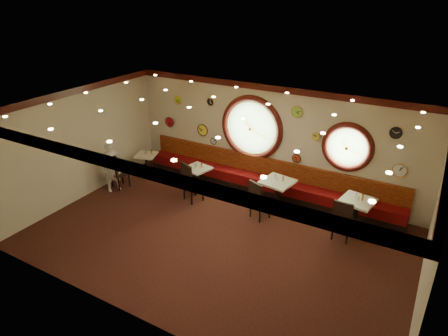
# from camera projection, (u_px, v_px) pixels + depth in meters

# --- Properties ---
(floor) EXTENTS (9.00, 6.00, 0.00)m
(floor) POSITION_uv_depth(u_px,v_px,m) (218.00, 237.00, 9.86)
(floor) COLOR black
(floor) RESTS_ON ground
(ceiling) EXTENTS (9.00, 6.00, 0.02)m
(ceiling) POSITION_uv_depth(u_px,v_px,m) (217.00, 112.00, 8.52)
(ceiling) COLOR gold
(ceiling) RESTS_ON wall_back
(wall_back) EXTENTS (9.00, 0.02, 3.20)m
(wall_back) POSITION_uv_depth(u_px,v_px,m) (270.00, 139.00, 11.55)
(wall_back) COLOR beige
(wall_back) RESTS_ON floor
(wall_front) EXTENTS (9.00, 0.02, 3.20)m
(wall_front) POSITION_uv_depth(u_px,v_px,m) (128.00, 247.00, 6.83)
(wall_front) COLOR beige
(wall_front) RESTS_ON floor
(wall_left) EXTENTS (0.02, 6.00, 3.20)m
(wall_left) POSITION_uv_depth(u_px,v_px,m) (80.00, 144.00, 11.22)
(wall_left) COLOR beige
(wall_left) RESTS_ON floor
(wall_right) EXTENTS (0.02, 6.00, 3.20)m
(wall_right) POSITION_uv_depth(u_px,v_px,m) (433.00, 234.00, 7.16)
(wall_right) COLOR beige
(wall_right) RESTS_ON floor
(molding_back) EXTENTS (9.00, 0.10, 0.18)m
(molding_back) POSITION_uv_depth(u_px,v_px,m) (272.00, 88.00, 10.88)
(molding_back) COLOR #3D0E0B
(molding_back) RESTS_ON wall_back
(molding_front) EXTENTS (9.00, 0.10, 0.18)m
(molding_front) POSITION_uv_depth(u_px,v_px,m) (121.00, 165.00, 6.23)
(molding_front) COLOR #3D0E0B
(molding_front) RESTS_ON wall_back
(molding_left) EXTENTS (0.10, 6.00, 0.18)m
(molding_left) POSITION_uv_depth(u_px,v_px,m) (73.00, 91.00, 10.57)
(molding_left) COLOR #3D0E0B
(molding_left) RESTS_ON wall_back
(banquette_base) EXTENTS (8.00, 0.55, 0.20)m
(banquette_base) POSITION_uv_depth(u_px,v_px,m) (264.00, 189.00, 11.96)
(banquette_base) COLOR black
(banquette_base) RESTS_ON floor
(banquette_seat) EXTENTS (8.00, 0.55, 0.30)m
(banquette_seat) POSITION_uv_depth(u_px,v_px,m) (264.00, 182.00, 11.86)
(banquette_seat) COLOR #57070A
(banquette_seat) RESTS_ON banquette_base
(banquette_back) EXTENTS (8.00, 0.10, 0.55)m
(banquette_back) POSITION_uv_depth(u_px,v_px,m) (268.00, 167.00, 11.86)
(banquette_back) COLOR #5D0708
(banquette_back) RESTS_ON wall_back
(porthole_left_glass) EXTENTS (1.66, 0.02, 1.66)m
(porthole_left_glass) POSITION_uv_depth(u_px,v_px,m) (252.00, 128.00, 11.72)
(porthole_left_glass) COLOR #8CB56C
(porthole_left_glass) RESTS_ON wall_back
(porthole_left_frame) EXTENTS (1.98, 0.18, 1.98)m
(porthole_left_frame) POSITION_uv_depth(u_px,v_px,m) (252.00, 128.00, 11.70)
(porthole_left_frame) COLOR #3D0E0B
(porthole_left_frame) RESTS_ON wall_back
(porthole_left_ring) EXTENTS (1.61, 0.03, 1.61)m
(porthole_left_ring) POSITION_uv_depth(u_px,v_px,m) (251.00, 128.00, 11.68)
(porthole_left_ring) COLOR gold
(porthole_left_ring) RESTS_ON wall_back
(porthole_right_glass) EXTENTS (1.10, 0.02, 1.10)m
(porthole_right_glass) POSITION_uv_depth(u_px,v_px,m) (348.00, 147.00, 10.47)
(porthole_right_glass) COLOR #8CB56C
(porthole_right_glass) RESTS_ON wall_back
(porthole_right_frame) EXTENTS (1.38, 0.18, 1.38)m
(porthole_right_frame) POSITION_uv_depth(u_px,v_px,m) (347.00, 147.00, 10.46)
(porthole_right_frame) COLOR #3D0E0B
(porthole_right_frame) RESTS_ON wall_back
(porthole_right_ring) EXTENTS (1.09, 0.03, 1.09)m
(porthole_right_ring) POSITION_uv_depth(u_px,v_px,m) (347.00, 148.00, 10.44)
(porthole_right_ring) COLOR gold
(porthole_right_ring) RESTS_ON wall_back
(wall_clock_0) EXTENTS (0.26, 0.03, 0.26)m
(wall_clock_0) POSITION_uv_depth(u_px,v_px,m) (178.00, 100.00, 12.65)
(wall_clock_0) COLOR #B3D42A
(wall_clock_0) RESTS_ON wall_back
(wall_clock_1) EXTENTS (0.20, 0.03, 0.20)m
(wall_clock_1) POSITION_uv_depth(u_px,v_px,m) (214.00, 141.00, 12.55)
(wall_clock_1) COLOR silver
(wall_clock_1) RESTS_ON wall_back
(wall_clock_2) EXTENTS (0.32, 0.03, 0.32)m
(wall_clock_2) POSITION_uv_depth(u_px,v_px,m) (170.00, 122.00, 13.17)
(wall_clock_2) COLOR red
(wall_clock_2) RESTS_ON wall_back
(wall_clock_3) EXTENTS (0.30, 0.03, 0.30)m
(wall_clock_3) POSITION_uv_depth(u_px,v_px,m) (297.00, 112.00, 10.79)
(wall_clock_3) COLOR #7FC13C
(wall_clock_3) RESTS_ON wall_back
(wall_clock_4) EXTENTS (0.24, 0.03, 0.24)m
(wall_clock_4) POSITION_uv_depth(u_px,v_px,m) (297.00, 158.00, 11.31)
(wall_clock_4) COLOR red
(wall_clock_4) RESTS_ON wall_back
(wall_clock_5) EXTENTS (0.28, 0.03, 0.28)m
(wall_clock_5) POSITION_uv_depth(u_px,v_px,m) (396.00, 133.00, 9.70)
(wall_clock_5) COLOR black
(wall_clock_5) RESTS_ON wall_back
(wall_clock_6) EXTENTS (0.24, 0.03, 0.24)m
(wall_clock_6) POSITION_uv_depth(u_px,v_px,m) (210.00, 102.00, 12.07)
(wall_clock_6) COLOR black
(wall_clock_6) RESTS_ON wall_back
(wall_clock_7) EXTENTS (0.34, 0.03, 0.34)m
(wall_clock_7) POSITION_uv_depth(u_px,v_px,m) (400.00, 170.00, 9.98)
(wall_clock_7) COLOR white
(wall_clock_7) RESTS_ON wall_back
(wall_clock_8) EXTENTS (0.22, 0.03, 0.22)m
(wall_clock_8) POSITION_uv_depth(u_px,v_px,m) (316.00, 136.00, 10.77)
(wall_clock_8) COLOR #C4CC44
(wall_clock_8) RESTS_ON wall_back
(wall_clock_9) EXTENTS (0.36, 0.03, 0.36)m
(wall_clock_9) POSITION_uv_depth(u_px,v_px,m) (203.00, 130.00, 12.60)
(wall_clock_9) COLOR yellow
(wall_clock_9) RESTS_ON wall_back
(table_a) EXTENTS (0.81, 0.81, 0.70)m
(table_a) POSITION_uv_depth(u_px,v_px,m) (147.00, 162.00, 12.95)
(table_a) COLOR black
(table_a) RESTS_ON floor
(table_b) EXTENTS (0.81, 0.81, 0.75)m
(table_b) POSITION_uv_depth(u_px,v_px,m) (197.00, 176.00, 11.91)
(table_b) COLOR black
(table_b) RESTS_ON floor
(table_c) EXTENTS (0.91, 0.91, 0.88)m
(table_c) POSITION_uv_depth(u_px,v_px,m) (277.00, 192.00, 10.85)
(table_c) COLOR black
(table_c) RESTS_ON floor
(table_d) EXTENTS (0.88, 0.88, 0.85)m
(table_d) POSITION_uv_depth(u_px,v_px,m) (356.00, 211.00, 9.96)
(table_d) COLOR black
(table_d) RESTS_ON floor
(chair_a) EXTENTS (0.57, 0.57, 0.70)m
(chair_a) POSITION_uv_depth(u_px,v_px,m) (116.00, 169.00, 11.99)
(chair_a) COLOR black
(chair_a) RESTS_ON floor
(chair_b) EXTENTS (0.65, 0.65, 0.73)m
(chair_b) POSITION_uv_depth(u_px,v_px,m) (190.00, 180.00, 11.24)
(chair_b) COLOR black
(chair_b) RESTS_ON floor
(chair_c) EXTENTS (0.60, 0.60, 0.68)m
(chair_c) POSITION_uv_depth(u_px,v_px,m) (258.00, 198.00, 10.39)
(chair_c) COLOR black
(chair_c) RESTS_ON floor
(chair_d) EXTENTS (0.48, 0.48, 0.68)m
(chair_d) POSITION_uv_depth(u_px,v_px,m) (343.00, 218.00, 9.49)
(chair_d) COLOR black
(chair_d) RESTS_ON floor
(condiment_a_salt) EXTENTS (0.04, 0.04, 0.11)m
(condiment_a_salt) POSITION_uv_depth(u_px,v_px,m) (146.00, 152.00, 12.89)
(condiment_a_salt) COLOR #BCBBC0
(condiment_a_salt) RESTS_ON table_a
(condiment_b_salt) EXTENTS (0.04, 0.04, 0.11)m
(condiment_b_salt) POSITION_uv_depth(u_px,v_px,m) (196.00, 164.00, 11.88)
(condiment_b_salt) COLOR #BABABE
(condiment_b_salt) RESTS_ON table_b
(condiment_c_salt) EXTENTS (0.04, 0.04, 0.11)m
(condiment_c_salt) POSITION_uv_depth(u_px,v_px,m) (275.00, 177.00, 10.81)
(condiment_c_salt) COLOR silver
(condiment_c_salt) RESTS_ON table_c
(condiment_d_salt) EXTENTS (0.04, 0.04, 0.10)m
(condiment_d_salt) POSITION_uv_depth(u_px,v_px,m) (356.00, 195.00, 9.94)
(condiment_d_salt) COLOR silver
(condiment_d_salt) RESTS_ON table_d
(condiment_a_pepper) EXTENTS (0.04, 0.04, 0.10)m
(condiment_a_pepper) POSITION_uv_depth(u_px,v_px,m) (145.00, 153.00, 12.81)
(condiment_a_pepper) COLOR silver
(condiment_a_pepper) RESTS_ON table_a
(condiment_b_pepper) EXTENTS (0.04, 0.04, 0.11)m
(condiment_b_pepper) POSITION_uv_depth(u_px,v_px,m) (195.00, 166.00, 11.75)
(condiment_b_pepper) COLOR #B9B9BD
(condiment_b_pepper) RESTS_ON table_b
(condiment_c_pepper) EXTENTS (0.03, 0.03, 0.09)m
(condiment_c_pepper) POSITION_uv_depth(u_px,v_px,m) (277.00, 179.00, 10.72)
(condiment_c_pepper) COLOR silver
(condiment_c_pepper) RESTS_ON table_c
(condiment_d_pepper) EXTENTS (0.04, 0.04, 0.11)m
(condiment_d_pepper) POSITION_uv_depth(u_px,v_px,m) (359.00, 198.00, 9.80)
(condiment_d_pepper) COLOR #B8B9BD
(condiment_d_pepper) RESTS_ON table_d
(condiment_a_bottle) EXTENTS (0.05, 0.05, 0.16)m
(condiment_a_bottle) POSITION_uv_depth(u_px,v_px,m) (151.00, 152.00, 12.85)
(condiment_a_bottle) COLOR gold
(condiment_a_bottle) RESTS_ON table_a
(condiment_b_bottle) EXTENTS (0.05, 0.05, 0.16)m
(condiment_b_bottle) POSITION_uv_depth(u_px,v_px,m) (202.00, 165.00, 11.77)
(condiment_b_bottle) COLOR orange
(condiment_b_bottle) RESTS_ON table_b
(condiment_c_bottle) EXTENTS (0.04, 0.04, 0.14)m
(condiment_c_bottle) POSITION_uv_depth(u_px,v_px,m) (283.00, 179.00, 10.68)
(condiment_c_bottle) COLOR orange
(condiment_c_bottle) RESTS_ON table_c
(condiment_d_bottle) EXTENTS (0.05, 0.05, 0.17)m
(condiment_d_bottle) POSITION_uv_depth(u_px,v_px,m) (363.00, 197.00, 9.79)
(condiment_d_bottle) COLOR gold
(condiment_d_bottle) RESTS_ON table_d
(waiter) EXTENTS (0.59, 0.68, 1.56)m
(waiter) POSITION_uv_depth(u_px,v_px,m) (112.00, 166.00, 11.82)
(waiter) COLOR silver
(waiter) RESTS_ON floor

